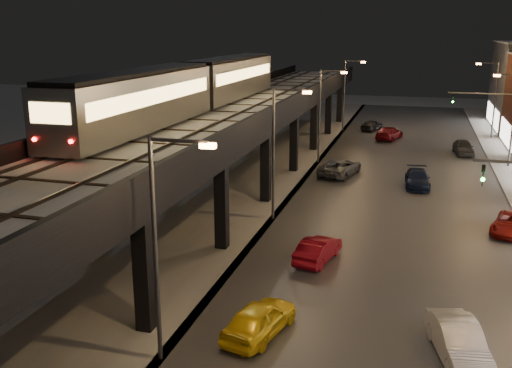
# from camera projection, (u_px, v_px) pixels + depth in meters

# --- Properties ---
(road_surface) EXTENTS (17.00, 120.00, 0.06)m
(road_surface) POSITION_uv_depth(u_px,v_px,m) (397.00, 212.00, 40.86)
(road_surface) COLOR #46474D
(road_surface) RESTS_ON ground
(under_viaduct_pavement) EXTENTS (11.00, 120.00, 0.06)m
(under_viaduct_pavement) POSITION_uv_depth(u_px,v_px,m) (220.00, 197.00, 44.45)
(under_viaduct_pavement) COLOR #9FA1A8
(under_viaduct_pavement) RESTS_ON ground
(elevated_viaduct) EXTENTS (9.00, 100.00, 6.30)m
(elevated_viaduct) POSITION_uv_depth(u_px,v_px,m) (203.00, 133.00, 40.05)
(elevated_viaduct) COLOR black
(elevated_viaduct) RESTS_ON ground
(viaduct_trackbed) EXTENTS (8.40, 100.00, 0.32)m
(viaduct_trackbed) POSITION_uv_depth(u_px,v_px,m) (204.00, 122.00, 39.97)
(viaduct_trackbed) COLOR #B2B7C1
(viaduct_trackbed) RESTS_ON elevated_viaduct
(viaduct_parapet_streetside) EXTENTS (0.30, 100.00, 1.10)m
(viaduct_parapet_streetside) POSITION_uv_depth(u_px,v_px,m) (264.00, 118.00, 38.72)
(viaduct_parapet_streetside) COLOR black
(viaduct_parapet_streetside) RESTS_ON elevated_viaduct
(viaduct_parapet_far) EXTENTS (0.30, 100.00, 1.10)m
(viaduct_parapet_far) POSITION_uv_depth(u_px,v_px,m) (147.00, 113.00, 41.03)
(viaduct_parapet_far) COLOR black
(viaduct_parapet_far) RESTS_ON elevated_viaduct
(streetlight_left_1) EXTENTS (2.57, 0.28, 9.00)m
(streetlight_left_1) POSITION_uv_depth(u_px,v_px,m) (161.00, 236.00, 21.19)
(streetlight_left_1) COLOR #38383A
(streetlight_left_1) RESTS_ON ground
(streetlight_left_2) EXTENTS (2.57, 0.28, 9.00)m
(streetlight_left_2) POSITION_uv_depth(u_px,v_px,m) (277.00, 145.00, 37.89)
(streetlight_left_2) COLOR #38383A
(streetlight_left_2) RESTS_ON ground
(streetlight_left_3) EXTENTS (2.57, 0.28, 9.00)m
(streetlight_left_3) POSITION_uv_depth(u_px,v_px,m) (322.00, 110.00, 54.59)
(streetlight_left_3) COLOR #38383A
(streetlight_left_3) RESTS_ON ground
(streetlight_left_4) EXTENTS (2.57, 0.28, 9.00)m
(streetlight_left_4) POSITION_uv_depth(u_px,v_px,m) (346.00, 91.00, 71.29)
(streetlight_left_4) COLOR #38383A
(streetlight_left_4) RESTS_ON ground
(streetlight_right_4) EXTENTS (2.56, 0.28, 9.00)m
(streetlight_right_4) POSITION_uv_depth(u_px,v_px,m) (493.00, 95.00, 66.73)
(streetlight_right_4) COLOR #38383A
(streetlight_right_4) RESTS_ON ground
(traffic_light_rig_b) EXTENTS (6.10, 0.34, 7.00)m
(traffic_light_rig_b) POSITION_uv_depth(u_px,v_px,m) (500.00, 120.00, 53.24)
(traffic_light_rig_b) COLOR #38383A
(traffic_light_rig_b) RESTS_ON ground
(subway_train) EXTENTS (3.02, 36.53, 3.61)m
(subway_train) POSITION_uv_depth(u_px,v_px,m) (194.00, 86.00, 44.19)
(subway_train) COLOR gray
(subway_train) RESTS_ON viaduct_trackbed
(car_taxi) EXTENTS (2.71, 4.65, 1.49)m
(car_taxi) POSITION_uv_depth(u_px,v_px,m) (260.00, 320.00, 24.21)
(car_taxi) COLOR yellow
(car_taxi) RESTS_ON ground
(car_near_white) EXTENTS (2.24, 4.35, 1.37)m
(car_near_white) POSITION_uv_depth(u_px,v_px,m) (318.00, 250.00, 31.99)
(car_near_white) COLOR maroon
(car_near_white) RESTS_ON ground
(car_mid_silver) EXTENTS (3.72, 5.94, 1.53)m
(car_mid_silver) POSITION_uv_depth(u_px,v_px,m) (340.00, 168.00, 50.79)
(car_mid_silver) COLOR #50535B
(car_mid_silver) RESTS_ON ground
(car_mid_dark) EXTENTS (3.36, 5.53, 1.50)m
(car_mid_dark) POSITION_uv_depth(u_px,v_px,m) (389.00, 134.00, 67.37)
(car_mid_dark) COLOR maroon
(car_mid_dark) RESTS_ON ground
(car_far_white) EXTENTS (2.87, 4.36, 1.38)m
(car_far_white) POSITION_uv_depth(u_px,v_px,m) (372.00, 126.00, 73.32)
(car_far_white) COLOR #242328
(car_far_white) RESTS_ON ground
(car_onc_silver) EXTENTS (2.60, 4.76, 1.49)m
(car_onc_silver) POSITION_uv_depth(u_px,v_px,m) (459.00, 343.00, 22.43)
(car_onc_silver) COLOR silver
(car_onc_silver) RESTS_ON ground
(car_onc_dark) EXTENTS (3.31, 4.98, 1.27)m
(car_onc_dark) POSITION_uv_depth(u_px,v_px,m) (512.00, 225.00, 36.34)
(car_onc_dark) COLOR maroon
(car_onc_dark) RESTS_ON ground
(car_onc_white) EXTENTS (2.19, 4.86, 1.38)m
(car_onc_white) POSITION_uv_depth(u_px,v_px,m) (417.00, 179.00, 47.08)
(car_onc_white) COLOR #0E1733
(car_onc_white) RESTS_ON ground
(car_onc_red) EXTENTS (2.22, 4.56, 1.50)m
(car_onc_red) POSITION_uv_depth(u_px,v_px,m) (463.00, 148.00, 59.32)
(car_onc_red) COLOR #38393B
(car_onc_red) RESTS_ON ground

